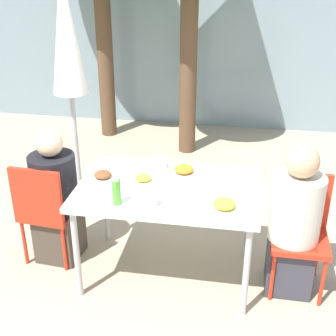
# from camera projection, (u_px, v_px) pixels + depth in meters

# --- Properties ---
(ground_plane) EXTENTS (24.00, 24.00, 0.00)m
(ground_plane) POSITION_uv_depth(u_px,v_px,m) (168.00, 272.00, 3.64)
(ground_plane) COLOR tan
(building_facade) EXTENTS (10.00, 0.20, 3.00)m
(building_facade) POSITION_uv_depth(u_px,v_px,m) (213.00, 13.00, 6.03)
(building_facade) COLOR gray
(building_facade) RESTS_ON ground
(dining_table) EXTENTS (1.29, 0.83, 0.75)m
(dining_table) POSITION_uv_depth(u_px,v_px,m) (168.00, 195.00, 3.34)
(dining_table) COLOR white
(dining_table) RESTS_ON ground
(chair_left) EXTENTS (0.43, 0.43, 0.85)m
(chair_left) POSITION_uv_depth(u_px,v_px,m) (45.00, 206.00, 3.57)
(chair_left) COLOR red
(chair_left) RESTS_ON ground
(person_left) EXTENTS (0.35, 0.35, 1.09)m
(person_left) POSITION_uv_depth(u_px,v_px,m) (56.00, 201.00, 3.62)
(person_left) COLOR #473D33
(person_left) RESTS_ON ground
(chair_right) EXTENTS (0.40, 0.40, 0.85)m
(chair_right) POSITION_uv_depth(u_px,v_px,m) (300.00, 224.00, 3.34)
(chair_right) COLOR red
(chair_right) RESTS_ON ground
(person_right) EXTENTS (0.35, 0.35, 1.14)m
(person_right) POSITION_uv_depth(u_px,v_px,m) (294.00, 225.00, 3.26)
(person_right) COLOR #383842
(person_right) RESTS_ON ground
(closed_umbrella) EXTENTS (0.36, 0.36, 2.18)m
(closed_umbrella) POSITION_uv_depth(u_px,v_px,m) (67.00, 46.00, 3.88)
(closed_umbrella) COLOR #333333
(closed_umbrella) RESTS_ON ground
(plate_0) EXTENTS (0.21, 0.21, 0.06)m
(plate_0) POSITION_uv_depth(u_px,v_px,m) (143.00, 180.00, 3.37)
(plate_0) COLOR white
(plate_0) RESTS_ON dining_table
(plate_1) EXTENTS (0.26, 0.26, 0.07)m
(plate_1) POSITION_uv_depth(u_px,v_px,m) (184.00, 171.00, 3.49)
(plate_1) COLOR white
(plate_1) RESTS_ON dining_table
(plate_2) EXTENTS (0.27, 0.27, 0.07)m
(plate_2) POSITION_uv_depth(u_px,v_px,m) (224.00, 206.00, 3.02)
(plate_2) COLOR white
(plate_2) RESTS_ON dining_table
(plate_3) EXTENTS (0.23, 0.23, 0.06)m
(plate_3) POSITION_uv_depth(u_px,v_px,m) (103.00, 176.00, 3.41)
(plate_3) COLOR white
(plate_3) RESTS_ON dining_table
(bottle) EXTENTS (0.06, 0.06, 0.19)m
(bottle) POSITION_uv_depth(u_px,v_px,m) (116.00, 192.00, 3.06)
(bottle) COLOR #51A338
(bottle) RESTS_ON dining_table
(drinking_cup) EXTENTS (0.07, 0.07, 0.11)m
(drinking_cup) POSITION_uv_depth(u_px,v_px,m) (151.00, 199.00, 3.05)
(drinking_cup) COLOR white
(drinking_cup) RESTS_ON dining_table
(salad_bowl) EXTENTS (0.16, 0.16, 0.06)m
(salad_bowl) POSITION_uv_depth(u_px,v_px,m) (157.00, 164.00, 3.60)
(salad_bowl) COLOR white
(salad_bowl) RESTS_ON dining_table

